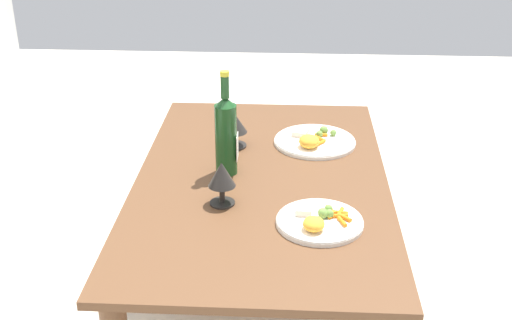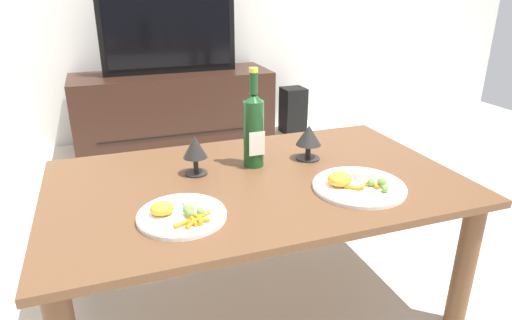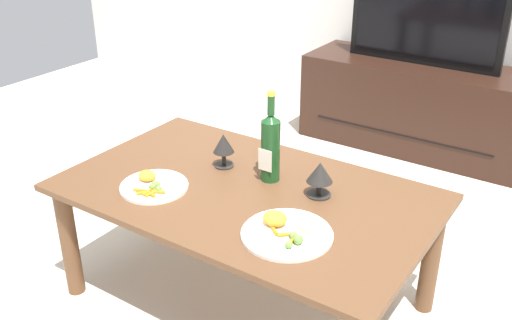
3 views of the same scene
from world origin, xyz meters
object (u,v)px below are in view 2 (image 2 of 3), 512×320
Objects in this scene: dinner_plate_right at (357,185)px; goblet_right at (309,137)px; goblet_left at (195,149)px; dinner_plate_left at (181,214)px; tv_screen at (169,30)px; dining_table at (256,199)px; tv_stand at (174,111)px; wine_bottle at (254,128)px; floor_speaker at (293,110)px.

goblet_right is at bearing 97.27° from dinner_plate_right.
goblet_left reaches higher than dinner_plate_left.
dinner_plate_right is at bearing -82.55° from tv_screen.
dining_table is at bearing -155.65° from goblet_right.
tv_stand is at bearing 81.25° from dinner_plate_left.
tv_screen reaches higher than dinner_plate_right.
goblet_left is 0.47× the size of dinner_plate_right.
tv_screen reaches higher than wine_bottle.
floor_speaker is 2.60× the size of goblet_left.
dining_table is at bearing -90.65° from tv_stand.
floor_speaker is at bearing 56.51° from goblet_left.
goblet_left is at bearing 148.49° from dining_table.
tv_screen is at bearing 90.38° from wine_bottle.
tv_screen reaches higher than goblet_left.
dining_table is at bearing -31.51° from goblet_left.
dinner_plate_right reaches higher than floor_speaker.
tv_screen is 1.15m from floor_speaker.
dining_table is 0.99× the size of tv_stand.
dinner_plate_left is at bearing -110.10° from goblet_left.
dining_table is 0.27m from goblet_left.
goblet_right is 0.44× the size of dinner_plate_right.
floor_speaker is at bearing 67.46° from goblet_right.
goblet_left reaches higher than tv_stand.
dinner_plate_right is at bearing 0.24° from dinner_plate_left.
goblet_left is 0.55× the size of dinner_plate_left.
dinner_plate_right is (0.28, -0.18, 0.09)m from dining_table.
dining_table is 0.25m from wine_bottle.
dinner_plate_right is at bearing -31.96° from goblet_left.
goblet_left reaches higher than dinner_plate_right.
goblet_right is at bearing -0.00° from goblet_left.
floor_speaker is at bearing 1.10° from tv_screen.
wine_bottle is 2.68× the size of goblet_right.
goblet_right is 0.30m from dinner_plate_right.
dinner_plate_left is at bearing -136.98° from wine_bottle.
tv_screen is at bearing 97.48° from goblet_right.
wine_bottle is at bearing 178.12° from goblet_right.
dining_table is 2.11m from floor_speaker.
tv_screen is 2.06m from dinner_plate_left.
goblet_right is (0.23, -1.72, -0.24)m from tv_screen.
tv_stand is 1.77m from goblet_left.
tv_screen is (0.02, 1.83, 0.40)m from dining_table.
dinner_plate_right reaches higher than dinner_plate_left.
goblet_left is at bearing -124.86° from floor_speaker.
goblet_right is at bearing -1.88° from wine_bottle.
floor_speaker is 1.21× the size of dinner_plate_right.
tv_stand is 4.61× the size of dinner_plate_right.
dinner_plate_left is at bearing -151.33° from goblet_right.
dinner_plate_right is at bearing -32.25° from dining_table.
wine_bottle is at bearing -119.76° from floor_speaker.
dinner_plate_left is (-0.32, -0.30, -0.13)m from wine_bottle.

